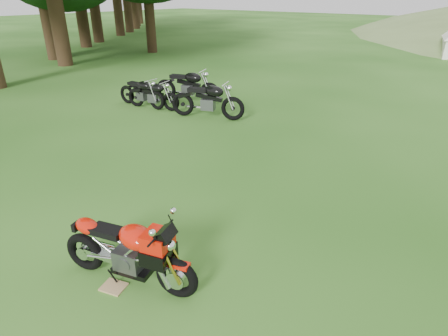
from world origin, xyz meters
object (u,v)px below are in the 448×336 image
Objects in this scene: sport_motorcycle at (126,247)px; vintage_moto_c at (153,94)px; vintage_moto_d at (187,85)px; vintage_moto_a at (141,92)px; plywood_board at (114,287)px; vintage_moto_b at (207,99)px.

sport_motorcycle reaches higher than vintage_moto_c.
vintage_moto_c is 0.83× the size of vintage_moto_d.
vintage_moto_a is 1.46m from vintage_moto_d.
sport_motorcycle reaches higher than plywood_board.
vintage_moto_b is at bearing -5.21° from vintage_moto_c.
vintage_moto_d reaches higher than vintage_moto_c.
plywood_board is 0.16× the size of vintage_moto_c.
vintage_moto_b reaches higher than vintage_moto_c.
vintage_moto_c is (-5.46, 5.16, -0.06)m from sport_motorcycle.
vintage_moto_b is (-3.59, 5.49, 0.02)m from sport_motorcycle.
vintage_moto_d is (0.72, 1.26, 0.08)m from vintage_moto_a.
sport_motorcycle is at bearing 70.89° from plywood_board.
plywood_board is at bearing -47.17° from vintage_moto_a.
vintage_moto_d is (-5.20, 6.37, 0.03)m from sport_motorcycle.
vintage_moto_d reaches higher than plywood_board.
vintage_moto_c is (-5.39, 5.37, 0.44)m from plywood_board.
vintage_moto_b is 0.98× the size of vintage_moto_d.
sport_motorcycle is 6.15× the size of plywood_board.
plywood_board is at bearing -126.87° from sport_motorcycle.
plywood_board is at bearing -59.99° from vintage_moto_c.
sport_motorcycle is 7.52m from vintage_moto_c.
vintage_moto_b reaches higher than sport_motorcycle.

